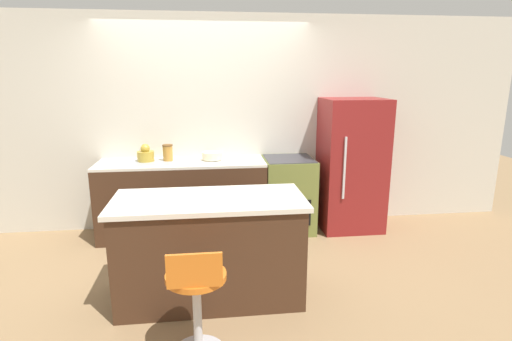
% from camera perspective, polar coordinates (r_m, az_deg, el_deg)
% --- Properties ---
extents(ground_plane, '(14.00, 14.00, 0.00)m').
position_cam_1_polar(ground_plane, '(4.70, -6.75, -10.28)').
color(ground_plane, '#8E704C').
extents(wall_back, '(8.00, 0.06, 2.60)m').
position_cam_1_polar(wall_back, '(4.98, -7.22, 6.63)').
color(wall_back, beige).
rests_on(wall_back, ground_plane).
extents(back_counter, '(1.94, 0.60, 0.91)m').
position_cam_1_polar(back_counter, '(4.85, -10.38, -3.95)').
color(back_counter, '#422819').
rests_on(back_counter, ground_plane).
extents(kitchen_island, '(1.59, 0.72, 0.90)m').
position_cam_1_polar(kitchen_island, '(3.49, -6.55, -10.99)').
color(kitchen_island, '#422819').
rests_on(kitchen_island, ground_plane).
extents(oven_range, '(0.60, 0.61, 0.91)m').
position_cam_1_polar(oven_range, '(4.94, 4.65, -3.43)').
color(oven_range, olive).
rests_on(oven_range, ground_plane).
extents(refrigerator, '(0.74, 0.65, 1.62)m').
position_cam_1_polar(refrigerator, '(5.05, 13.47, 0.77)').
color(refrigerator, maroon).
rests_on(refrigerator, ground_plane).
extents(stool_chair, '(0.41, 0.41, 0.84)m').
position_cam_1_polar(stool_chair, '(2.82, -8.46, -17.90)').
color(stool_chair, '#B7B7BC').
rests_on(stool_chair, ground_plane).
extents(kettle, '(0.19, 0.19, 0.20)m').
position_cam_1_polar(kettle, '(4.81, -15.49, 2.21)').
color(kettle, '#B29333').
rests_on(kettle, back_counter).
extents(mixing_bowl, '(0.24, 0.24, 0.09)m').
position_cam_1_polar(mixing_bowl, '(4.76, -6.30, 2.11)').
color(mixing_bowl, beige).
rests_on(mixing_bowl, back_counter).
extents(canister_jar, '(0.12, 0.12, 0.19)m').
position_cam_1_polar(canister_jar, '(4.77, -12.49, 2.52)').
color(canister_jar, '#B77F33').
rests_on(canister_jar, back_counter).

